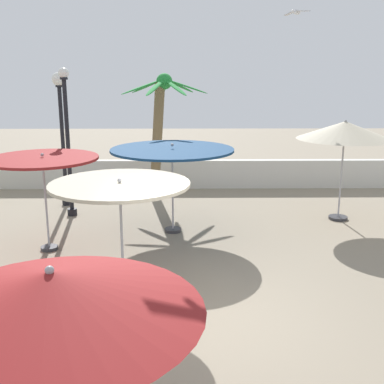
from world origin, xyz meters
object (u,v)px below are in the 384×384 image
patio_umbrella_2 (43,162)px  seagull_1 (296,12)px  patio_umbrella_3 (345,131)px  palm_tree_0 (160,118)px  patio_umbrella_5 (120,190)px  lamp_post_0 (68,138)px  patio_umbrella_0 (51,294)px  lamp_post_1 (61,119)px  patio_umbrella_1 (172,152)px

patio_umbrella_2 → seagull_1: size_ratio=2.49×
patio_umbrella_2 → patio_umbrella_3: patio_umbrella_3 is taller
patio_umbrella_2 → palm_tree_0: 5.67m
patio_umbrella_3 → patio_umbrella_5: size_ratio=1.13×
patio_umbrella_2 → lamp_post_0: (-0.10, 2.83, 0.17)m
lamp_post_0 → patio_umbrella_0: bearing=-77.3°
patio_umbrella_0 → patio_umbrella_5: size_ratio=1.05×
patio_umbrella_0 → patio_umbrella_2: size_ratio=1.04×
patio_umbrella_3 → patio_umbrella_5: patio_umbrella_3 is taller
patio_umbrella_2 → palm_tree_0: (2.43, 5.10, 0.51)m
palm_tree_0 → lamp_post_1: size_ratio=0.99×
patio_umbrella_0 → palm_tree_0: size_ratio=0.65×
patio_umbrella_0 → seagull_1: bearing=69.4°
patio_umbrella_1 → seagull_1: bearing=45.8°
patio_umbrella_0 → patio_umbrella_5: 4.64m
lamp_post_1 → seagull_1: (7.36, 1.33, 3.25)m
patio_umbrella_1 → patio_umbrella_3: patio_umbrella_3 is taller
patio_umbrella_0 → patio_umbrella_5: patio_umbrella_0 is taller
patio_umbrella_2 → patio_umbrella_5: bearing=-49.9°
seagull_1 → lamp_post_1: bearing=-169.7°
patio_umbrella_5 → patio_umbrella_3: bearing=41.0°
patio_umbrella_5 → patio_umbrella_1: bearing=77.7°
patio_umbrella_2 → seagull_1: 9.46m
patio_umbrella_2 → patio_umbrella_5: 3.27m
patio_umbrella_0 → patio_umbrella_1: 8.48m
patio_umbrella_5 → lamp_post_1: 7.01m
patio_umbrella_2 → lamp_post_1: 4.05m
patio_umbrella_2 → palm_tree_0: bearing=64.5°
patio_umbrella_0 → patio_umbrella_2: 7.45m
palm_tree_0 → patio_umbrella_5: bearing=-92.4°
patio_umbrella_2 → patio_umbrella_5: (2.11, -2.50, -0.05)m
seagull_1 → patio_umbrella_2: bearing=-142.1°
lamp_post_0 → lamp_post_1: size_ratio=1.03×
patio_umbrella_1 → patio_umbrella_2: patio_umbrella_1 is taller
patio_umbrella_0 → seagull_1: (4.66, 12.43, 3.65)m
patio_umbrella_0 → patio_umbrella_1: (0.78, 8.44, -0.19)m
patio_umbrella_5 → seagull_1: bearing=58.9°
palm_tree_0 → patio_umbrella_3: bearing=-27.5°
patio_umbrella_1 → patio_umbrella_5: bearing=-102.3°
patio_umbrella_3 → lamp_post_0: bearing=176.5°
patio_umbrella_1 → lamp_post_0: (-3.04, 1.51, 0.17)m
patio_umbrella_1 → patio_umbrella_2: bearing=-155.9°
patio_umbrella_0 → lamp_post_1: 11.43m
seagull_1 → patio_umbrella_1: bearing=-134.2°
patio_umbrella_1 → lamp_post_0: bearing=153.5°
patio_umbrella_0 → lamp_post_0: 10.21m
patio_umbrella_0 → lamp_post_1: bearing=103.6°
patio_umbrella_1 → patio_umbrella_5: size_ratio=1.26×
lamp_post_0 → patio_umbrella_3: bearing=-3.5°
patio_umbrella_2 → patio_umbrella_1: bearing=24.1°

